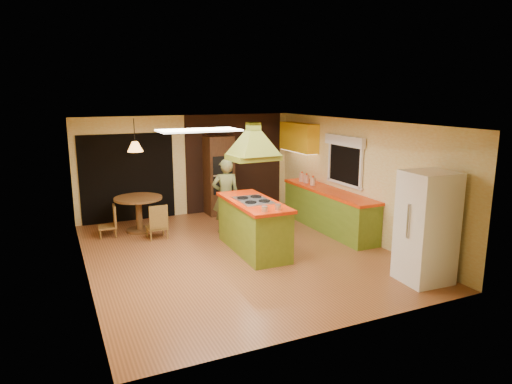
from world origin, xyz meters
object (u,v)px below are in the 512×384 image
kitchen_island (253,226)px  refrigerator (427,227)px  dining_table (139,207)px  man (226,196)px  canister_large (302,177)px  wall_oven (219,175)px

kitchen_island → refrigerator: refrigerator is taller
dining_table → man: bearing=-26.7°
canister_large → kitchen_island: bearing=-140.3°
refrigerator → wall_oven: size_ratio=0.92×
wall_oven → dining_table: wall_oven is taller
kitchen_island → man: size_ratio=1.24×
refrigerator → dining_table: refrigerator is taller
kitchen_island → canister_large: 2.74m
man → wall_oven: 1.66m
wall_oven → dining_table: bearing=-163.1°
refrigerator → man: bearing=120.3°
kitchen_island → refrigerator: bearing=-51.1°
wall_oven → canister_large: bearing=-37.5°
man → canister_large: size_ratio=8.17×
kitchen_island → dining_table: size_ratio=1.95×
kitchen_island → man: (-0.05, 1.36, 0.31)m
refrigerator → canister_large: (0.14, 4.21, 0.11)m
dining_table → canister_large: size_ratio=5.19×
refrigerator → dining_table: bearing=131.2°
man → canister_large: man is taller
kitchen_island → canister_large: size_ratio=10.13×
wall_oven → refrigerator: bearing=-75.4°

